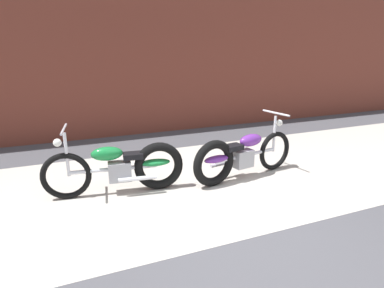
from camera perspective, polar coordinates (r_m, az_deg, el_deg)
The scene contains 4 objects.
ground_plane at distance 3.73m, azimuth 8.25°, elevation -16.75°, with size 80.00×80.00×0.00m, color #47474C.
sidewalk_slab at distance 5.13m, azimuth -1.71°, elevation -6.81°, with size 36.00×3.50×0.01m, color #B2ADA3.
motorcycle_green at distance 4.74m, azimuth -11.81°, elevation -4.02°, with size 2.00×0.62×1.03m.
motorcycle_purple at distance 5.17m, azimuth 8.31°, elevation -2.07°, with size 1.99×0.63×1.03m.
Camera 1 is at (-1.64, -2.65, 2.05)m, focal length 30.02 mm.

